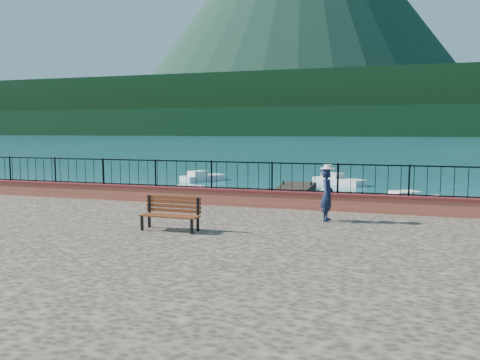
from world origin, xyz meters
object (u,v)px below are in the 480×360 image
Objects in this scene: boat_1 at (402,209)px; boat_4 at (339,179)px; person at (327,195)px; boat_2 at (415,198)px; boat_0 at (199,193)px; boat_3 at (203,175)px; park_bench at (170,220)px.

boat_4 is (-3.83, 12.24, 0.00)m from boat_1.
boat_1 is at bearing -14.32° from person.
boat_1 is 0.85× the size of boat_4.
boat_1 is 0.87× the size of boat_2.
boat_1 and boat_4 have the same top height.
boat_1 is at bearing 0.21° from boat_0.
boat_2 is at bearing 91.81° from boat_1.
boat_3 is 0.89× the size of boat_4.
boat_4 is (10.11, 0.69, 0.00)m from boat_3.
boat_2 and boat_4 have the same top height.
person is at bearing -137.49° from boat_2.
person is 0.36× the size of boat_0.
boat_0 and boat_4 have the same top height.
park_bench is 13.36m from boat_0.
person is 0.41× the size of boat_2.
boat_2 is at bearing 19.48° from boat_0.
person is 11.99m from boat_2.
boat_1 is at bearing 60.40° from park_bench.
person is 0.40× the size of boat_4.
boat_3 is (-7.78, 21.91, -1.07)m from park_bench.
boat_2 is (11.21, 1.43, 0.00)m from boat_0.
person is at bearing -117.67° from boat_3.
person is at bearing -93.86° from boat_1.
boat_1 is at bearing -133.59° from boat_2.
person is 8.32m from boat_1.
boat_1 is at bearing -39.70° from boat_4.
boat_2 is at bearing -86.77° from boat_3.
park_bench is 1.05× the size of person.
boat_4 is (2.34, 22.60, -1.07)m from park_bench.
boat_2 is 16.66m from boat_3.
boat_2 is at bearing -12.54° from person.
boat_1 is 0.96× the size of boat_3.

